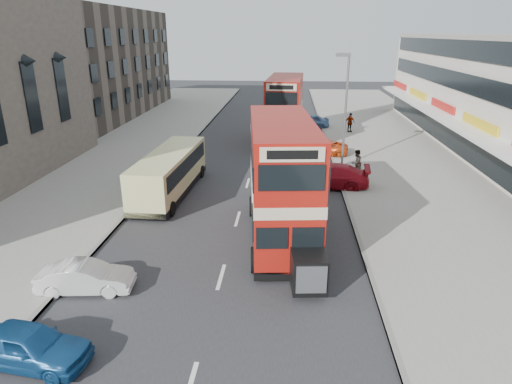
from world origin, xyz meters
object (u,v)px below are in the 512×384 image
at_px(cyclist, 317,145).
at_px(coach, 170,172).
at_px(car_right_b, 320,148).
at_px(pedestrian_near, 356,163).
at_px(car_left_near, 28,345).
at_px(pedestrian_far, 350,122).
at_px(car_right_c, 308,121).
at_px(bus_main, 282,181).
at_px(street_lamp, 345,103).
at_px(car_left_front, 86,277).
at_px(bus_second, 285,110).
at_px(car_right_a, 328,176).

bearing_deg(cyclist, coach, -130.86).
bearing_deg(car_right_b, pedestrian_near, 26.45).
relative_size(car_left_near, cyclist, 1.78).
bearing_deg(pedestrian_far, car_right_c, 125.92).
bearing_deg(bus_main, pedestrian_near, -121.99).
bearing_deg(street_lamp, pedestrian_near, -71.41).
bearing_deg(pedestrian_near, car_left_front, 10.17).
height_order(bus_main, car_left_near, bus_main).
relative_size(bus_second, pedestrian_far, 5.53).
bearing_deg(car_left_near, pedestrian_near, -24.82).
bearing_deg(pedestrian_far, car_left_front, -140.66).
bearing_deg(car_left_near, street_lamp, -20.41).
xyz_separation_m(car_right_b, pedestrian_far, (3.41, 8.56, 0.47)).
bearing_deg(street_lamp, car_left_front, -123.54).
bearing_deg(car_right_b, car_right_a, 6.75).
height_order(car_left_near, car_right_b, car_left_near).
height_order(car_right_b, pedestrian_far, pedestrian_far).
bearing_deg(car_left_near, pedestrian_far, -14.26).
xyz_separation_m(car_right_b, pedestrian_near, (2.07, -5.79, 0.46)).
distance_m(bus_second, car_left_front, 26.18).
xyz_separation_m(car_right_c, cyclist, (0.35, -10.21, -0.01)).
bearing_deg(pedestrian_near, car_right_a, 4.78).
height_order(bus_main, bus_second, bus_second).
distance_m(pedestrian_near, cyclist, 6.71).
height_order(street_lamp, car_left_near, street_lamp).
distance_m(street_lamp, pedestrian_near, 4.42).
relative_size(coach, car_right_a, 1.77).
bearing_deg(bus_second, cyclist, 130.20).
xyz_separation_m(car_left_front, pedestrian_near, (12.30, 15.14, 0.48)).
relative_size(bus_main, car_left_front, 2.83).
height_order(pedestrian_near, pedestrian_far, pedestrian_far).
relative_size(car_left_front, pedestrian_far, 1.91).
distance_m(pedestrian_near, pedestrian_far, 14.40).
relative_size(car_left_near, pedestrian_near, 2.05).
bearing_deg(cyclist, bus_second, 128.54).
bearing_deg(pedestrian_near, street_lamp, -112.15).
relative_size(bus_main, pedestrian_near, 5.49).
distance_m(coach, pedestrian_near, 12.53).
distance_m(coach, car_left_near, 15.09).
relative_size(bus_main, car_left_near, 2.69).
bearing_deg(coach, bus_second, 66.59).
xyz_separation_m(bus_second, car_left_near, (-7.25, -29.02, -2.32)).
bearing_deg(cyclist, car_right_b, -61.13).
bearing_deg(car_right_c, pedestrian_near, 4.17).
height_order(coach, car_right_a, coach).
bearing_deg(car_left_near, car_right_b, -14.40).
xyz_separation_m(street_lamp, pedestrian_near, (0.76, -2.27, -3.71)).
height_order(car_left_front, cyclist, cyclist).
relative_size(car_right_a, car_right_b, 1.17).
relative_size(pedestrian_near, pedestrian_far, 0.99).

